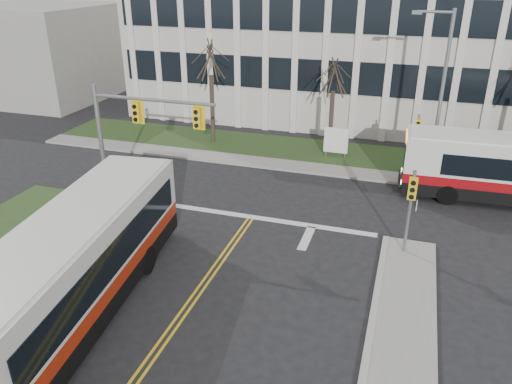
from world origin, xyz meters
name	(u,v)px	position (x,y,z in m)	size (l,w,h in m)	color
ground	(177,322)	(0.00, 0.00, 0.00)	(120.00, 120.00, 0.00)	black
sidewalk_cross	(371,175)	(5.00, 15.20, 0.07)	(44.00, 1.60, 0.14)	#9E9B93
building_lawn	(376,159)	(5.00, 18.00, 0.06)	(44.00, 5.00, 0.12)	#29461E
office_building	(398,37)	(5.00, 30.00, 6.00)	(40.00, 16.00, 12.00)	beige
building_annex	(41,52)	(-26.00, 26.00, 4.00)	(12.00, 12.00, 8.00)	#9E9B93
mast_arm_signal	(130,129)	(-5.62, 7.16, 4.26)	(6.11, 0.38, 6.20)	slate
signal_pole_near	(411,201)	(7.20, 6.90, 2.50)	(0.34, 0.39, 3.80)	slate
signal_pole_far	(416,138)	(7.20, 15.40, 2.50)	(0.34, 0.39, 3.80)	slate
streetlight	(439,87)	(8.03, 16.20, 5.19)	(2.15, 0.25, 9.20)	slate
directory_sign	(336,141)	(2.50, 17.50, 1.17)	(1.50, 0.12, 2.00)	slate
tree_left	(210,61)	(-6.00, 18.00, 5.51)	(1.80, 1.80, 7.70)	#42352B
tree_mid	(334,78)	(2.00, 18.20, 4.88)	(1.80, 1.80, 6.82)	#42352B
bus_main	(66,278)	(-3.38, -1.08, 1.78)	(2.90, 13.37, 3.56)	silver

